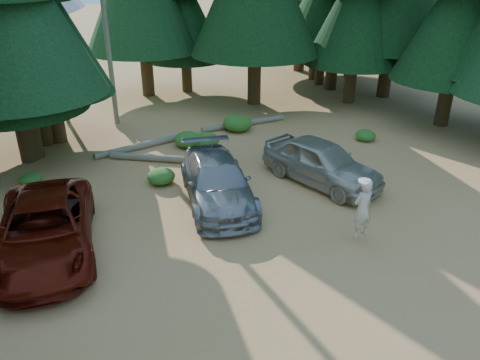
{
  "coord_description": "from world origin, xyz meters",
  "views": [
    {
      "loc": [
        -7.25,
        -7.57,
        7.62
      ],
      "look_at": [
        0.47,
        3.27,
        1.25
      ],
      "focal_mm": 35.0,
      "sensor_mm": 36.0,
      "label": 1
    }
  ],
  "objects_px": {
    "red_pickup": "(45,229)",
    "silver_minivan_right": "(321,162)",
    "log_left": "(138,146)",
    "frisbee_player": "(362,209)",
    "silver_minivan_center": "(217,182)",
    "log_mid": "(151,158)",
    "log_right": "(244,123)"
  },
  "relations": [
    {
      "from": "frisbee_player",
      "to": "silver_minivan_center",
      "type": "bearing_deg",
      "value": -58.64
    },
    {
      "from": "log_right",
      "to": "log_left",
      "type": "bearing_deg",
      "value": -172.43
    },
    {
      "from": "silver_minivan_center",
      "to": "silver_minivan_right",
      "type": "relative_size",
      "value": 1.08
    },
    {
      "from": "frisbee_player",
      "to": "log_right",
      "type": "relative_size",
      "value": 0.41
    },
    {
      "from": "frisbee_player",
      "to": "silver_minivan_right",
      "type": "bearing_deg",
      "value": -110.93
    },
    {
      "from": "silver_minivan_center",
      "to": "silver_minivan_right",
      "type": "xyz_separation_m",
      "value": [
        3.95,
        -0.94,
        0.06
      ]
    },
    {
      "from": "silver_minivan_right",
      "to": "log_right",
      "type": "xyz_separation_m",
      "value": [
        1.42,
        6.83,
        -0.67
      ]
    },
    {
      "from": "frisbee_player",
      "to": "log_mid",
      "type": "relative_size",
      "value": 0.52
    },
    {
      "from": "frisbee_player",
      "to": "log_right",
      "type": "height_order",
      "value": "frisbee_player"
    },
    {
      "from": "log_left",
      "to": "silver_minivan_center",
      "type": "bearing_deg",
      "value": -88.36
    },
    {
      "from": "log_right",
      "to": "frisbee_player",
      "type": "bearing_deg",
      "value": -98.63
    },
    {
      "from": "silver_minivan_center",
      "to": "frisbee_player",
      "type": "distance_m",
      "value": 4.98
    },
    {
      "from": "silver_minivan_right",
      "to": "log_mid",
      "type": "distance_m",
      "value": 6.97
    },
    {
      "from": "log_mid",
      "to": "silver_minivan_right",
      "type": "bearing_deg",
      "value": -7.16
    },
    {
      "from": "red_pickup",
      "to": "log_mid",
      "type": "relative_size",
      "value": 1.58
    },
    {
      "from": "log_left",
      "to": "red_pickup",
      "type": "bearing_deg",
      "value": -132.97
    },
    {
      "from": "silver_minivan_right",
      "to": "log_mid",
      "type": "xyz_separation_m",
      "value": [
        -4.26,
        5.47,
        -0.67
      ]
    },
    {
      "from": "red_pickup",
      "to": "log_right",
      "type": "relative_size",
      "value": 1.25
    },
    {
      "from": "silver_minivan_right",
      "to": "frisbee_player",
      "type": "bearing_deg",
      "value": -123.2
    },
    {
      "from": "silver_minivan_center",
      "to": "frisbee_player",
      "type": "height_order",
      "value": "frisbee_player"
    },
    {
      "from": "log_mid",
      "to": "frisbee_player",
      "type": "bearing_deg",
      "value": -30.4
    },
    {
      "from": "frisbee_player",
      "to": "red_pickup",
      "type": "bearing_deg",
      "value": -24.67
    },
    {
      "from": "silver_minivan_right",
      "to": "log_left",
      "type": "bearing_deg",
      "value": 115.47
    },
    {
      "from": "silver_minivan_center",
      "to": "log_left",
      "type": "bearing_deg",
      "value": 114.5
    },
    {
      "from": "frisbee_player",
      "to": "log_left",
      "type": "xyz_separation_m",
      "value": [
        -2.26,
        10.55,
        -0.95
      ]
    },
    {
      "from": "silver_minivan_right",
      "to": "log_left",
      "type": "relative_size",
      "value": 1.21
    },
    {
      "from": "red_pickup",
      "to": "silver_minivan_right",
      "type": "relative_size",
      "value": 1.17
    },
    {
      "from": "log_left",
      "to": "log_mid",
      "type": "relative_size",
      "value": 1.12
    },
    {
      "from": "silver_minivan_right",
      "to": "log_right",
      "type": "distance_m",
      "value": 7.01
    },
    {
      "from": "silver_minivan_right",
      "to": "frisbee_player",
      "type": "distance_m",
      "value": 4.06
    },
    {
      "from": "frisbee_player",
      "to": "log_left",
      "type": "bearing_deg",
      "value": -70.98
    },
    {
      "from": "silver_minivan_center",
      "to": "log_mid",
      "type": "xyz_separation_m",
      "value": [
        -0.31,
        4.54,
        -0.6
      ]
    }
  ]
}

